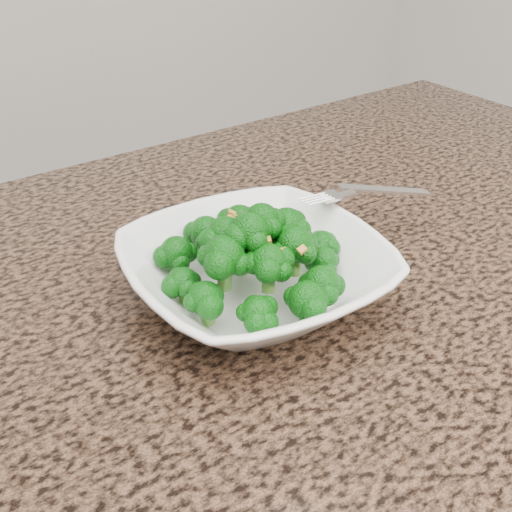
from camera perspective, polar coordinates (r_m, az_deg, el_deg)
granite_counter at (r=0.52m, az=-4.44°, el=-15.62°), size 1.64×1.04×0.03m
bowl at (r=0.61m, az=0.00°, el=-1.64°), size 0.26×0.26×0.06m
broccoli_pile at (r=0.58m, az=0.00°, el=3.50°), size 0.21×0.21×0.06m
garlic_topping at (r=0.56m, az=0.00°, el=6.66°), size 0.13×0.13×0.01m
fork at (r=0.68m, az=8.18°, el=5.50°), size 0.18×0.08×0.01m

